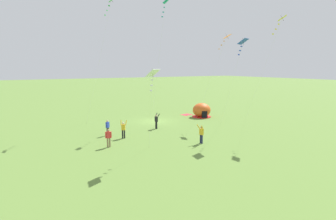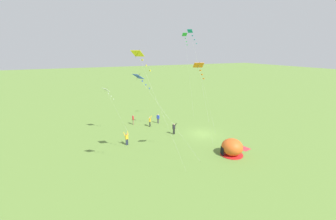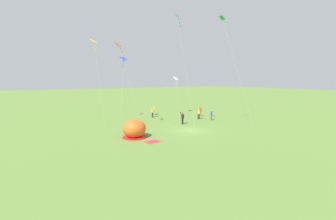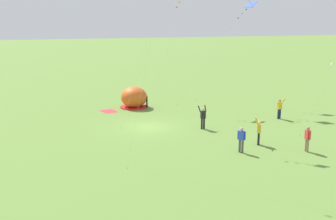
{
  "view_description": "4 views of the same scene",
  "coord_description": "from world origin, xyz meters",
  "px_view_note": "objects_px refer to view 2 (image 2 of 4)",
  "views": [
    {
      "loc": [
        16.15,
        31.65,
        7.35
      ],
      "look_at": [
        0.22,
        4.17,
        2.18
      ],
      "focal_mm": 28.0,
      "sensor_mm": 36.0,
      "label": 1
    },
    {
      "loc": [
        -27.58,
        18.9,
        12.78
      ],
      "look_at": [
        2.07,
        5.0,
        3.97
      ],
      "focal_mm": 24.0,
      "sensor_mm": 36.0,
      "label": 2
    },
    {
      "loc": [
        -18.1,
        -22.83,
        6.68
      ],
      "look_at": [
        -1.78,
        2.57,
        2.6
      ],
      "focal_mm": 24.0,
      "sensor_mm": 36.0,
      "label": 3
    },
    {
      "loc": [
        29.86,
        -8.11,
        8.65
      ],
      "look_at": [
        3.77,
        0.51,
        2.26
      ],
      "focal_mm": 42.0,
      "sensor_mm": 36.0,
      "label": 4
    }
  ],
  "objects_px": {
    "kite_teal": "(192,37)",
    "person_arms_raised": "(127,138)",
    "kite_blue": "(140,79)",
    "kite_white": "(107,91)",
    "person_far_back": "(133,119)",
    "kite_yellow": "(140,58)",
    "popup_tent": "(232,147)",
    "person_flying_kite": "(174,128)",
    "person_watching_sky": "(150,121)",
    "kite_green": "(185,39)",
    "person_strolling": "(158,118)",
    "kite_orange": "(199,68)"
  },
  "relations": [
    {
      "from": "kite_teal",
      "to": "person_arms_raised",
      "type": "bearing_deg",
      "value": 82.96
    },
    {
      "from": "person_arms_raised",
      "to": "kite_blue",
      "type": "xyz_separation_m",
      "value": [
        -5.43,
        -0.46,
        8.73
      ]
    },
    {
      "from": "kite_white",
      "to": "kite_teal",
      "type": "relative_size",
      "value": 0.47
    },
    {
      "from": "person_far_back",
      "to": "person_arms_raised",
      "type": "bearing_deg",
      "value": 157.82
    },
    {
      "from": "person_arms_raised",
      "to": "kite_yellow",
      "type": "distance_m",
      "value": 14.63
    },
    {
      "from": "popup_tent",
      "to": "person_flying_kite",
      "type": "relative_size",
      "value": 1.49
    },
    {
      "from": "person_watching_sky",
      "to": "kite_yellow",
      "type": "xyz_separation_m",
      "value": [
        -15.41,
        6.46,
        11.08
      ]
    },
    {
      "from": "kite_yellow",
      "to": "kite_green",
      "type": "relative_size",
      "value": 0.83
    },
    {
      "from": "popup_tent",
      "to": "person_arms_raised",
      "type": "bearing_deg",
      "value": 52.54
    },
    {
      "from": "person_watching_sky",
      "to": "kite_teal",
      "type": "xyz_separation_m",
      "value": [
        -7.05,
        -3.72,
        13.38
      ]
    },
    {
      "from": "person_watching_sky",
      "to": "kite_yellow",
      "type": "bearing_deg",
      "value": 157.25
    },
    {
      "from": "person_strolling",
      "to": "kite_white",
      "type": "xyz_separation_m",
      "value": [
        -1.09,
        8.81,
        5.73
      ]
    },
    {
      "from": "popup_tent",
      "to": "person_watching_sky",
      "type": "relative_size",
      "value": 1.49
    },
    {
      "from": "person_watching_sky",
      "to": "person_strolling",
      "type": "height_order",
      "value": "person_watching_sky"
    },
    {
      "from": "popup_tent",
      "to": "person_flying_kite",
      "type": "distance_m",
      "value": 10.02
    },
    {
      "from": "person_strolling",
      "to": "kite_green",
      "type": "height_order",
      "value": "kite_green"
    },
    {
      "from": "person_far_back",
      "to": "person_flying_kite",
      "type": "height_order",
      "value": "person_flying_kite"
    },
    {
      "from": "person_far_back",
      "to": "person_strolling",
      "type": "height_order",
      "value": "same"
    },
    {
      "from": "kite_orange",
      "to": "kite_teal",
      "type": "bearing_deg",
      "value": -24.93
    },
    {
      "from": "person_watching_sky",
      "to": "kite_orange",
      "type": "bearing_deg",
      "value": -178.27
    },
    {
      "from": "person_watching_sky",
      "to": "kite_white",
      "type": "distance_m",
      "value": 8.91
    },
    {
      "from": "person_watching_sky",
      "to": "kite_blue",
      "type": "relative_size",
      "value": 0.18
    },
    {
      "from": "person_flying_kite",
      "to": "kite_yellow",
      "type": "relative_size",
      "value": 0.15
    },
    {
      "from": "kite_orange",
      "to": "kite_green",
      "type": "height_order",
      "value": "kite_green"
    },
    {
      "from": "person_strolling",
      "to": "kite_green",
      "type": "distance_m",
      "value": 14.28
    },
    {
      "from": "kite_orange",
      "to": "person_watching_sky",
      "type": "bearing_deg",
      "value": 1.73
    },
    {
      "from": "kite_yellow",
      "to": "kite_blue",
      "type": "xyz_separation_m",
      "value": [
        4.09,
        -1.29,
        -2.34
      ]
    },
    {
      "from": "person_arms_raised",
      "to": "kite_green",
      "type": "bearing_deg",
      "value": -67.17
    },
    {
      "from": "kite_green",
      "to": "kite_blue",
      "type": "bearing_deg",
      "value": 132.66
    },
    {
      "from": "person_arms_raised",
      "to": "person_far_back",
      "type": "xyz_separation_m",
      "value": [
        8.21,
        -3.35,
        -0.03
      ]
    },
    {
      "from": "person_strolling",
      "to": "kite_blue",
      "type": "xyz_separation_m",
      "value": [
        -12.41,
        7.12,
        8.77
      ]
    },
    {
      "from": "person_watching_sky",
      "to": "person_flying_kite",
      "type": "xyz_separation_m",
      "value": [
        -4.98,
        -2.1,
        -0.0
      ]
    },
    {
      "from": "person_watching_sky",
      "to": "kite_green",
      "type": "distance_m",
      "value": 14.82
    },
    {
      "from": "person_far_back",
      "to": "kite_teal",
      "type": "xyz_separation_m",
      "value": [
        -9.36,
        -6.0,
        13.41
      ]
    },
    {
      "from": "kite_teal",
      "to": "kite_orange",
      "type": "height_order",
      "value": "kite_teal"
    },
    {
      "from": "person_watching_sky",
      "to": "kite_green",
      "type": "xyz_separation_m",
      "value": [
        -0.96,
        -6.07,
        13.48
      ]
    },
    {
      "from": "kite_blue",
      "to": "kite_white",
      "type": "bearing_deg",
      "value": 8.49
    },
    {
      "from": "person_strolling",
      "to": "kite_yellow",
      "type": "distance_m",
      "value": 21.59
    },
    {
      "from": "person_flying_kite",
      "to": "kite_white",
      "type": "height_order",
      "value": "kite_white"
    },
    {
      "from": "popup_tent",
      "to": "person_watching_sky",
      "type": "bearing_deg",
      "value": 20.85
    },
    {
      "from": "person_strolling",
      "to": "kite_teal",
      "type": "height_order",
      "value": "kite_teal"
    },
    {
      "from": "popup_tent",
      "to": "kite_yellow",
      "type": "bearing_deg",
      "value": 94.77
    },
    {
      "from": "kite_orange",
      "to": "person_strolling",
      "type": "bearing_deg",
      "value": -5.73
    },
    {
      "from": "person_arms_raised",
      "to": "kite_green",
      "type": "relative_size",
      "value": 0.12
    },
    {
      "from": "person_flying_kite",
      "to": "person_far_back",
      "type": "bearing_deg",
      "value": 30.97
    },
    {
      "from": "kite_green",
      "to": "kite_blue",
      "type": "xyz_separation_m",
      "value": [
        -10.36,
        11.25,
        -4.75
      ]
    },
    {
      "from": "popup_tent",
      "to": "kite_orange",
      "type": "height_order",
      "value": "kite_orange"
    },
    {
      "from": "person_watching_sky",
      "to": "person_far_back",
      "type": "distance_m",
      "value": 3.25
    },
    {
      "from": "person_far_back",
      "to": "kite_white",
      "type": "bearing_deg",
      "value": 116.87
    },
    {
      "from": "kite_yellow",
      "to": "kite_white",
      "type": "height_order",
      "value": "kite_yellow"
    }
  ]
}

